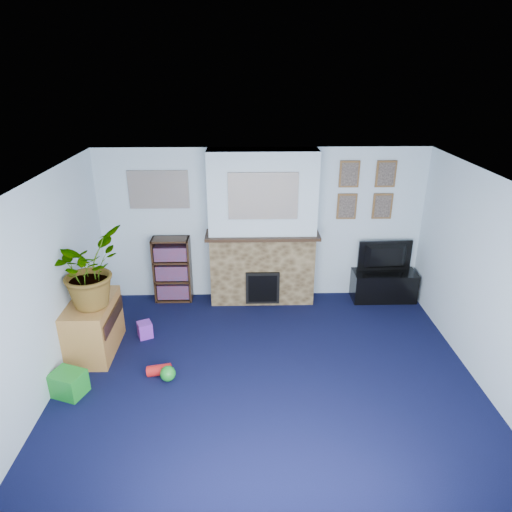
{
  "coord_description": "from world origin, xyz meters",
  "views": [
    {
      "loc": [
        -0.25,
        -4.46,
        3.52
      ],
      "look_at": [
        -0.13,
        0.85,
        1.27
      ],
      "focal_mm": 32.0,
      "sensor_mm": 36.0,
      "label": 1
    }
  ],
  "objects_px": {
    "bookshelf": "(173,271)",
    "sideboard": "(94,328)",
    "television": "(386,258)",
    "tv_stand": "(383,286)"
  },
  "relations": [
    {
      "from": "television",
      "to": "sideboard",
      "type": "bearing_deg",
      "value": 15.14
    },
    {
      "from": "bookshelf",
      "to": "television",
      "type": "bearing_deg",
      "value": -0.96
    },
    {
      "from": "bookshelf",
      "to": "sideboard",
      "type": "relative_size",
      "value": 1.12
    },
    {
      "from": "tv_stand",
      "to": "bookshelf",
      "type": "bearing_deg",
      "value": 178.7
    },
    {
      "from": "tv_stand",
      "to": "bookshelf",
      "type": "distance_m",
      "value": 3.37
    },
    {
      "from": "television",
      "to": "sideboard",
      "type": "xyz_separation_m",
      "value": [
        -4.19,
        -1.36,
        -0.37
      ]
    },
    {
      "from": "bookshelf",
      "to": "tv_stand",
      "type": "bearing_deg",
      "value": -1.3
    },
    {
      "from": "tv_stand",
      "to": "television",
      "type": "height_order",
      "value": "television"
    },
    {
      "from": "television",
      "to": "bookshelf",
      "type": "xyz_separation_m",
      "value": [
        -3.36,
        0.06,
        -0.22
      ]
    },
    {
      "from": "bookshelf",
      "to": "sideboard",
      "type": "height_order",
      "value": "bookshelf"
    }
  ]
}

